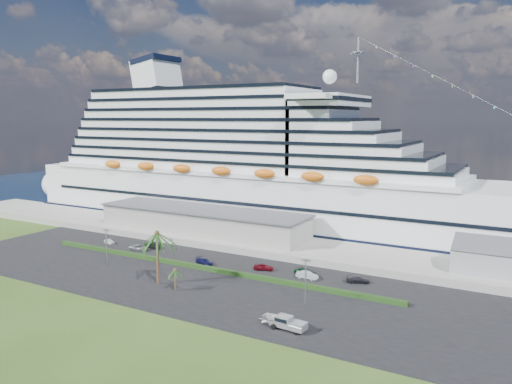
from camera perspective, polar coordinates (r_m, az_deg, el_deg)
The scene contains 21 objects.
ground at distance 93.62m, azimuth -7.95°, elevation -12.09°, with size 420.00×420.00×0.00m, color #304918.
asphalt_lot at distance 102.02m, azimuth -4.15°, elevation -10.23°, with size 140.00×38.00×0.12m, color black.
wharf at distance 125.91m, azimuth 3.19°, elevation -6.17°, with size 240.00×20.00×1.80m, color gray.
water at distance 209.04m, azimuth 14.16°, elevation -0.76°, with size 420.00×160.00×0.02m, color black.
cruise_ship at distance 153.92m, azimuth -0.00°, elevation 2.51°, with size 191.00×38.00×54.00m.
terminal_building at distance 137.53m, azimuth -6.19°, elevation -3.19°, with size 61.00×15.00×6.30m.
hedge at distance 110.11m, azimuth -6.21°, elevation -8.56°, with size 88.00×1.10×0.90m, color black.
lamp_post_left at distance 115.77m, azimuth -16.71°, elevation -5.58°, with size 1.60×0.35×8.27m.
lamp_post_right at distance 88.72m, azimuth 5.70°, elevation -9.57°, with size 1.60×0.35×8.27m.
palm_tall at distance 99.94m, azimuth -11.25°, elevation -5.32°, with size 8.82×8.82×11.13m.
palm_short at distance 96.92m, azimuth -9.24°, elevation -9.10°, with size 3.53×3.53×4.56m.
parked_car_0 at distance 136.27m, azimuth -16.41°, elevation -5.44°, with size 1.47×3.65×1.24m, color white.
parked_car_1 at distance 128.93m, azimuth -11.73°, elevation -6.02°, with size 1.54×4.42×1.46m, color black.
parked_car_2 at distance 127.80m, azimuth -13.27°, elevation -6.22°, with size 2.23×4.83×1.34m, color gray.
parked_car_3 at distance 113.39m, azimuth -5.95°, elevation -7.92°, with size 1.93×4.75×1.38m, color #121340.
parked_car_4 at distance 108.85m, azimuth 0.86°, elevation -8.56°, with size 1.72×4.28×1.46m, color #600C16.
parked_car_5 at distance 103.91m, azimuth 5.86°, elevation -9.43°, with size 1.58×4.54×1.50m, color silver.
parked_car_6 at distance 105.86m, azimuth 5.71°, elevation -9.12°, with size 2.33×5.05×1.40m, color black.
parked_car_7 at distance 103.03m, azimuth 11.55°, elevation -9.77°, with size 1.88×4.63×1.34m, color black.
pickup_truck at distance 80.22m, azimuth 3.63°, elevation -14.67°, with size 6.06×2.63×2.08m.
boat_trailer at distance 81.18m, azimuth 2.56°, elevation -14.32°, with size 6.47×4.48×1.82m.
Camera 1 is at (53.61, -69.36, 32.85)m, focal length 35.00 mm.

